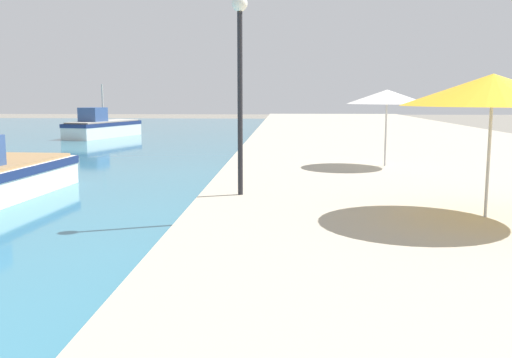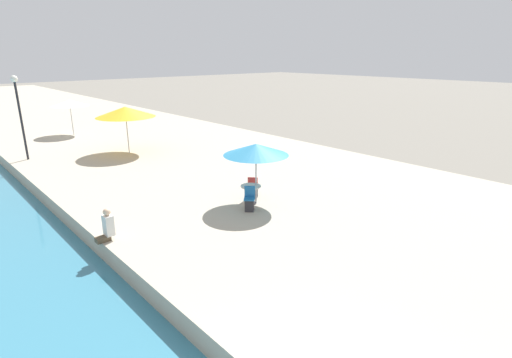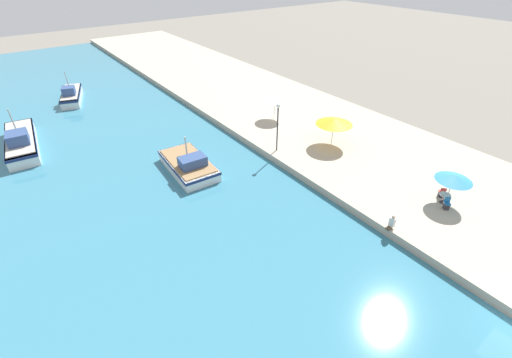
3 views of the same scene
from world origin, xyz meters
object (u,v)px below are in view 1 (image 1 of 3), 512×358
fishing_boat_far (103,127)px  lamppost (240,62)px  cafe_umbrella_white (493,90)px  cafe_umbrella_striped (387,97)px

fishing_boat_far → lamppost: bearing=-49.5°
lamppost → fishing_boat_far: bearing=114.1°
cafe_umbrella_white → fishing_boat_far: bearing=120.2°
fishing_boat_far → cafe_umbrella_striped: 26.78m
cafe_umbrella_white → lamppost: size_ratio=0.74×
fishing_boat_far → lamppost: 29.55m
cafe_umbrella_striped → lamppost: 7.25m
cafe_umbrella_white → cafe_umbrella_striped: cafe_umbrella_white is taller
fishing_boat_far → lamppost: size_ratio=1.59×
cafe_umbrella_striped → lamppost: size_ratio=0.57×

